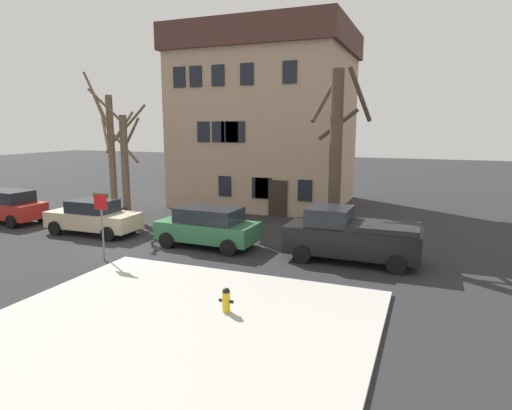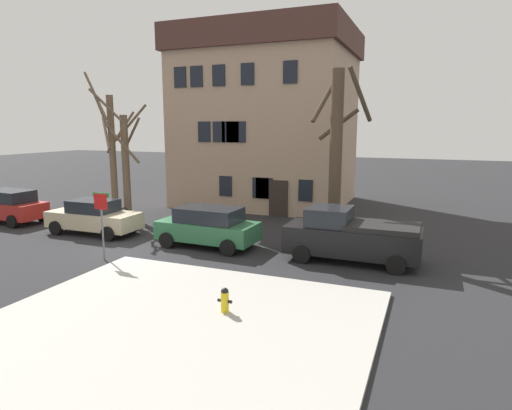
{
  "view_description": "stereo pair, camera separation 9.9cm",
  "coord_description": "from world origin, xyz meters",
  "px_view_note": "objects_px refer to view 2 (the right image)",
  "views": [
    {
      "loc": [
        11.7,
        -14.51,
        5.14
      ],
      "look_at": [
        4.85,
        2.7,
        1.8
      ],
      "focal_mm": 30.86,
      "sensor_mm": 36.0,
      "label": 1
    },
    {
      "loc": [
        11.79,
        -14.47,
        5.14
      ],
      "look_at": [
        4.85,
        2.7,
        1.8
      ],
      "focal_mm": 30.86,
      "sensor_mm": 36.0,
      "label": 2
    }
  ],
  "objects_px": {
    "building_main": "(267,118)",
    "street_sign_pole": "(101,213)",
    "tree_bare_near": "(111,152)",
    "car_green_wagon": "(208,226)",
    "pickup_truck_black": "(351,236)",
    "car_red_wagon": "(8,206)",
    "tree_bare_far": "(336,152)",
    "tree_bare_mid": "(125,160)",
    "car_beige_sedan": "(94,217)",
    "fire_hydrant": "(225,299)",
    "bicycle_leaning": "(120,212)"
  },
  "relations": [
    {
      "from": "tree_bare_near",
      "to": "tree_bare_far",
      "type": "bearing_deg",
      "value": -1.53
    },
    {
      "from": "tree_bare_mid",
      "to": "bicycle_leaning",
      "type": "relative_size",
      "value": 3.72
    },
    {
      "from": "tree_bare_near",
      "to": "car_green_wagon",
      "type": "height_order",
      "value": "tree_bare_near"
    },
    {
      "from": "tree_bare_near",
      "to": "tree_bare_far",
      "type": "height_order",
      "value": "tree_bare_near"
    },
    {
      "from": "car_green_wagon",
      "to": "pickup_truck_black",
      "type": "distance_m",
      "value": 6.07
    },
    {
      "from": "car_red_wagon",
      "to": "fire_hydrant",
      "type": "distance_m",
      "value": 17.29
    },
    {
      "from": "tree_bare_near",
      "to": "bicycle_leaning",
      "type": "distance_m",
      "value": 3.41
    },
    {
      "from": "tree_bare_far",
      "to": "car_green_wagon",
      "type": "relative_size",
      "value": 1.73
    },
    {
      "from": "tree_bare_near",
      "to": "car_green_wagon",
      "type": "xyz_separation_m",
      "value": [
        7.78,
        -3.37,
        -2.85
      ]
    },
    {
      "from": "tree_bare_far",
      "to": "street_sign_pole",
      "type": "xyz_separation_m",
      "value": [
        -7.62,
        -6.32,
        -2.17
      ]
    },
    {
      "from": "pickup_truck_black",
      "to": "building_main",
      "type": "bearing_deg",
      "value": 124.23
    },
    {
      "from": "car_green_wagon",
      "to": "bicycle_leaning",
      "type": "relative_size",
      "value": 2.55
    },
    {
      "from": "building_main",
      "to": "tree_bare_mid",
      "type": "distance_m",
      "value": 9.87
    },
    {
      "from": "car_beige_sedan",
      "to": "fire_hydrant",
      "type": "distance_m",
      "value": 11.66
    },
    {
      "from": "pickup_truck_black",
      "to": "street_sign_pole",
      "type": "distance_m",
      "value": 9.58
    },
    {
      "from": "tree_bare_mid",
      "to": "car_red_wagon",
      "type": "height_order",
      "value": "tree_bare_mid"
    },
    {
      "from": "fire_hydrant",
      "to": "bicycle_leaning",
      "type": "bearing_deg",
      "value": 139.96
    },
    {
      "from": "tree_bare_near",
      "to": "pickup_truck_black",
      "type": "relative_size",
      "value": 1.58
    },
    {
      "from": "tree_bare_mid",
      "to": "car_green_wagon",
      "type": "distance_m",
      "value": 8.37
    },
    {
      "from": "tree_bare_far",
      "to": "street_sign_pole",
      "type": "height_order",
      "value": "tree_bare_far"
    },
    {
      "from": "tree_bare_far",
      "to": "car_beige_sedan",
      "type": "distance_m",
      "value": 11.85
    },
    {
      "from": "car_beige_sedan",
      "to": "bicycle_leaning",
      "type": "xyz_separation_m",
      "value": [
        -1.18,
        3.29,
        -0.47
      ]
    },
    {
      "from": "tree_bare_mid",
      "to": "building_main",
      "type": "bearing_deg",
      "value": 54.84
    },
    {
      "from": "car_beige_sedan",
      "to": "car_green_wagon",
      "type": "distance_m",
      "value": 6.17
    },
    {
      "from": "car_red_wagon",
      "to": "car_beige_sedan",
      "type": "xyz_separation_m",
      "value": [
        6.12,
        -0.32,
        -0.08
      ]
    },
    {
      "from": "fire_hydrant",
      "to": "bicycle_leaning",
      "type": "xyz_separation_m",
      "value": [
        -11.13,
        9.35,
        -0.11
      ]
    },
    {
      "from": "tree_bare_near",
      "to": "car_red_wagon",
      "type": "xyz_separation_m",
      "value": [
        -4.51,
        -3.1,
        -2.83
      ]
    },
    {
      "from": "tree_bare_near",
      "to": "car_beige_sedan",
      "type": "xyz_separation_m",
      "value": [
        1.61,
        -3.42,
        -2.91
      ]
    },
    {
      "from": "car_red_wagon",
      "to": "fire_hydrant",
      "type": "bearing_deg",
      "value": -21.67
    },
    {
      "from": "fire_hydrant",
      "to": "car_red_wagon",
      "type": "bearing_deg",
      "value": 158.33
    },
    {
      "from": "tree_bare_far",
      "to": "car_red_wagon",
      "type": "xyz_separation_m",
      "value": [
        -17.1,
        -2.76,
        -3.12
      ]
    },
    {
      "from": "tree_bare_mid",
      "to": "car_green_wagon",
      "type": "height_order",
      "value": "tree_bare_mid"
    },
    {
      "from": "car_red_wagon",
      "to": "pickup_truck_black",
      "type": "distance_m",
      "value": 18.36
    },
    {
      "from": "tree_bare_near",
      "to": "street_sign_pole",
      "type": "distance_m",
      "value": 8.52
    },
    {
      "from": "tree_bare_mid",
      "to": "car_beige_sedan",
      "type": "bearing_deg",
      "value": -75.63
    },
    {
      "from": "tree_bare_mid",
      "to": "car_red_wagon",
      "type": "bearing_deg",
      "value": -146.48
    },
    {
      "from": "building_main",
      "to": "car_green_wagon",
      "type": "relative_size",
      "value": 2.57
    },
    {
      "from": "pickup_truck_black",
      "to": "bicycle_leaning",
      "type": "height_order",
      "value": "pickup_truck_black"
    },
    {
      "from": "tree_bare_mid",
      "to": "fire_hydrant",
      "type": "bearing_deg",
      "value": -41.96
    },
    {
      "from": "tree_bare_near",
      "to": "street_sign_pole",
      "type": "bearing_deg",
      "value": -53.23
    },
    {
      "from": "tree_bare_near",
      "to": "street_sign_pole",
      "type": "relative_size",
      "value": 3.01
    },
    {
      "from": "car_beige_sedan",
      "to": "bicycle_leaning",
      "type": "height_order",
      "value": "car_beige_sedan"
    },
    {
      "from": "street_sign_pole",
      "to": "building_main",
      "type": "bearing_deg",
      "value": 85.42
    },
    {
      "from": "building_main",
      "to": "car_green_wagon",
      "type": "xyz_separation_m",
      "value": [
        1.62,
        -11.51,
        -4.79
      ]
    },
    {
      "from": "building_main",
      "to": "tree_bare_far",
      "type": "xyz_separation_m",
      "value": [
        6.43,
        -8.48,
        -1.65
      ]
    },
    {
      "from": "tree_bare_near",
      "to": "car_red_wagon",
      "type": "height_order",
      "value": "tree_bare_near"
    },
    {
      "from": "tree_bare_near",
      "to": "bicycle_leaning",
      "type": "height_order",
      "value": "tree_bare_near"
    },
    {
      "from": "building_main",
      "to": "street_sign_pole",
      "type": "bearing_deg",
      "value": -94.58
    },
    {
      "from": "bicycle_leaning",
      "to": "building_main",
      "type": "bearing_deg",
      "value": 55.28
    },
    {
      "from": "pickup_truck_black",
      "to": "fire_hydrant",
      "type": "relative_size",
      "value": 7.34
    }
  ]
}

